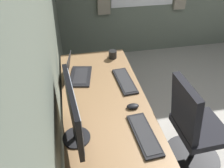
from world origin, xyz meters
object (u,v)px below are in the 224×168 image
at_px(keyboard_main, 144,134).
at_px(mouse_spare, 133,106).
at_px(keyboard_spare, 125,81).
at_px(coffee_mug, 113,54).
at_px(office_chair, 193,130).
at_px(laptop_leftmost, 75,73).
at_px(drawer_pedestal, 98,109).
at_px(monitor_primary, 73,111).

bearing_deg(keyboard_main, mouse_spare, 0.84).
bearing_deg(keyboard_main, keyboard_spare, -1.49).
bearing_deg(keyboard_main, coffee_mug, 0.32).
xyz_separation_m(keyboard_main, mouse_spare, (0.30, 0.00, 0.01)).
distance_m(coffee_mug, office_chair, 1.15).
relative_size(mouse_spare, office_chair, 0.11).
bearing_deg(keyboard_spare, keyboard_main, 178.51).
relative_size(laptop_leftmost, office_chair, 0.40).
bearing_deg(coffee_mug, drawer_pedestal, 148.84).
height_order(keyboard_main, keyboard_spare, same).
relative_size(drawer_pedestal, keyboard_main, 1.63).
xyz_separation_m(keyboard_spare, office_chair, (-0.48, -0.53, -0.28)).
height_order(monitor_primary, laptop_leftmost, monitor_primary).
xyz_separation_m(drawer_pedestal, mouse_spare, (-0.45, -0.24, 0.40)).
bearing_deg(mouse_spare, keyboard_spare, -3.39).
relative_size(drawer_pedestal, mouse_spare, 6.68).
distance_m(monitor_primary, mouse_spare, 0.59).
distance_m(laptop_leftmost, keyboard_spare, 0.49).
bearing_deg(drawer_pedestal, mouse_spare, -151.99).
height_order(laptop_leftmost, keyboard_main, laptop_leftmost).
distance_m(keyboard_spare, office_chair, 0.77).
relative_size(drawer_pedestal, coffee_mug, 5.39).
distance_m(drawer_pedestal, keyboard_main, 0.88).
height_order(monitor_primary, mouse_spare, monitor_primary).
bearing_deg(office_chair, keyboard_main, 109.18).
xyz_separation_m(monitor_primary, office_chair, (0.12, -1.03, -0.54)).
xyz_separation_m(drawer_pedestal, monitor_primary, (-0.68, 0.24, 0.65)).
relative_size(mouse_spare, coffee_mug, 0.81).
height_order(monitor_primary, keyboard_spare, monitor_primary).
relative_size(laptop_leftmost, keyboard_spare, 0.90).
relative_size(drawer_pedestal, keyboard_spare, 1.62).
height_order(laptop_leftmost, keyboard_spare, laptop_leftmost).
relative_size(keyboard_spare, coffee_mug, 3.32).
relative_size(laptop_leftmost, keyboard_main, 0.90).
xyz_separation_m(monitor_primary, mouse_spare, (0.23, -0.48, -0.25)).
bearing_deg(monitor_primary, drawer_pedestal, -19.48).
xyz_separation_m(drawer_pedestal, laptop_leftmost, (0.09, 0.19, 0.43)).
bearing_deg(laptop_leftmost, coffee_mug, -55.44).
relative_size(laptop_leftmost, coffee_mug, 2.99).
bearing_deg(coffee_mug, mouse_spare, -179.86).
distance_m(monitor_primary, coffee_mug, 1.19).
bearing_deg(monitor_primary, mouse_spare, -64.20).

